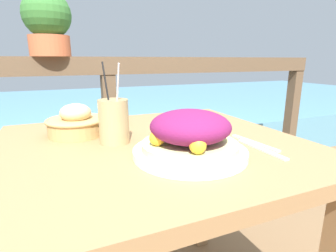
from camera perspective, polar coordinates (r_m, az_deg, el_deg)
name	(u,v)px	position (r m, az deg, el deg)	size (l,w,h in m)	color
patio_table	(153,175)	(0.85, -3.26, -10.66)	(0.92, 0.83, 0.74)	#997047
railing_fence	(109,103)	(1.46, -12.68, 4.81)	(2.80, 0.08, 1.00)	brown
sea_backdrop	(78,116)	(4.00, -19.04, 1.99)	(12.00, 4.00, 0.38)	#568EA8
salad_plate	(190,137)	(0.68, 4.82, -2.33)	(0.30, 0.30, 0.12)	white
drink_glass	(114,121)	(0.80, -11.71, 1.02)	(0.09, 0.09, 0.24)	tan
bread_basket	(76,123)	(0.93, -19.32, 0.66)	(0.20, 0.20, 0.11)	tan
potted_plant	(47,22)	(1.43, -24.76, 19.85)	(0.22, 0.22, 0.30)	#B75B38
fork	(261,149)	(0.78, 19.64, -4.76)	(0.02, 0.18, 0.00)	silver
knife	(254,143)	(0.84, 18.25, -3.49)	(0.03, 0.18, 0.00)	silver
orange_near_basket	(117,116)	(1.03, -11.01, 2.09)	(0.07, 0.07, 0.07)	#F9A328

